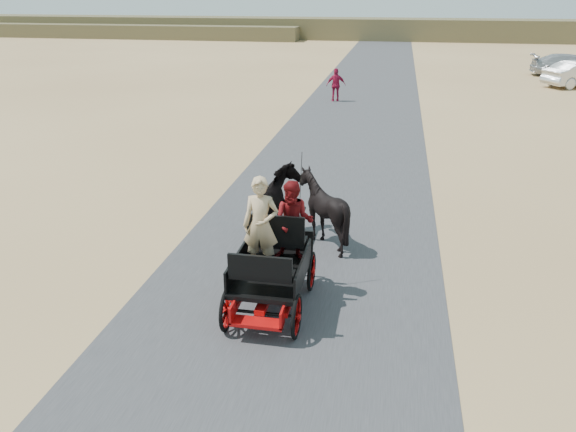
% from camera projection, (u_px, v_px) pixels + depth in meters
% --- Properties ---
extents(ground, '(140.00, 140.00, 0.00)m').
position_uv_depth(ground, '(289.00, 296.00, 10.95)').
color(ground, tan).
extents(road, '(6.00, 140.00, 0.01)m').
position_uv_depth(road, '(289.00, 296.00, 10.95)').
color(road, '#38383A').
rests_on(road, ground).
extents(ridge_far, '(140.00, 6.00, 2.40)m').
position_uv_depth(ridge_far, '(386.00, 29.00, 66.95)').
color(ridge_far, brown).
rests_on(ridge_far, ground).
extents(ridge_near, '(40.00, 4.00, 1.60)m').
position_uv_depth(ridge_near, '(138.00, 32.00, 68.72)').
color(ridge_near, brown).
rests_on(ridge_near, ground).
extents(carriage, '(1.30, 2.40, 0.72)m').
position_uv_depth(carriage, '(272.00, 289.00, 10.47)').
color(carriage, black).
rests_on(carriage, ground).
extents(horse_left, '(0.91, 2.01, 1.70)m').
position_uv_depth(horse_left, '(276.00, 206.00, 13.12)').
color(horse_left, black).
rests_on(horse_left, ground).
extents(horse_right, '(1.37, 1.54, 1.70)m').
position_uv_depth(horse_right, '(323.00, 209.00, 12.93)').
color(horse_right, black).
rests_on(horse_right, ground).
extents(driver_man, '(0.66, 0.43, 1.80)m').
position_uv_depth(driver_man, '(261.00, 225.00, 10.08)').
color(driver_man, tan).
rests_on(driver_man, carriage).
extents(passenger_woman, '(0.77, 0.60, 1.58)m').
position_uv_depth(passenger_woman, '(294.00, 221.00, 10.54)').
color(passenger_woman, '#660C0F').
rests_on(passenger_woman, carriage).
extents(pedestrian, '(1.07, 0.58, 1.73)m').
position_uv_depth(pedestrian, '(336.00, 85.00, 29.76)').
color(pedestrian, maroon).
rests_on(pedestrian, ground).
extents(car_c, '(5.10, 2.15, 1.47)m').
position_uv_depth(car_c, '(570.00, 65.00, 38.56)').
color(car_c, '#B2B2B7').
rests_on(car_c, ground).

